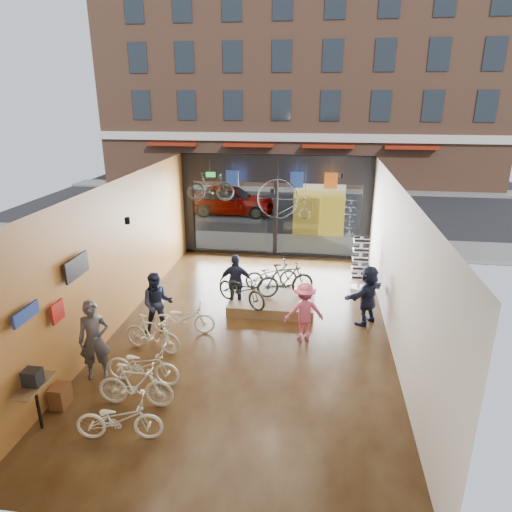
% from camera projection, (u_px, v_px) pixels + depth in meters
% --- Properties ---
extents(ground_plane, '(7.00, 12.00, 0.04)m').
position_uv_depth(ground_plane, '(252.00, 330.00, 11.99)').
color(ground_plane, black).
rests_on(ground_plane, ground).
extents(ceiling, '(7.00, 12.00, 0.04)m').
position_uv_depth(ceiling, '(251.00, 185.00, 10.71)').
color(ceiling, black).
rests_on(ceiling, ground).
extents(wall_left, '(0.04, 12.00, 3.80)m').
position_uv_depth(wall_left, '(117.00, 255.00, 11.82)').
color(wall_left, olive).
rests_on(wall_left, ground).
extents(wall_right, '(0.04, 12.00, 3.80)m').
position_uv_depth(wall_right, '(397.00, 268.00, 10.89)').
color(wall_right, beige).
rests_on(wall_right, ground).
extents(wall_back, '(7.00, 0.04, 3.80)m').
position_uv_depth(wall_back, '(180.00, 425.00, 5.73)').
color(wall_back, beige).
rests_on(wall_back, ground).
extents(storefront, '(7.00, 0.26, 3.80)m').
position_uv_depth(storefront, '(275.00, 206.00, 16.95)').
color(storefront, black).
rests_on(storefront, ground).
extents(exit_sign, '(0.35, 0.06, 0.18)m').
position_uv_depth(exit_sign, '(211.00, 174.00, 16.77)').
color(exit_sign, '#198C26').
rests_on(exit_sign, storefront).
extents(street_road, '(30.00, 18.00, 0.02)m').
position_uv_depth(street_road, '(291.00, 203.00, 25.99)').
color(street_road, black).
rests_on(street_road, ground).
extents(sidewalk_near, '(30.00, 2.40, 0.12)m').
position_uv_depth(sidewalk_near, '(278.00, 244.00, 18.69)').
color(sidewalk_near, slate).
rests_on(sidewalk_near, ground).
extents(sidewalk_far, '(30.00, 2.00, 0.12)m').
position_uv_depth(sidewalk_far, '(295.00, 188.00, 29.70)').
color(sidewalk_far, slate).
rests_on(sidewalk_far, ground).
extents(opposite_building, '(26.00, 5.00, 14.00)m').
position_uv_depth(opposite_building, '(300.00, 76.00, 29.72)').
color(opposite_building, brown).
rests_on(opposite_building, ground).
extents(street_car, '(4.47, 1.80, 1.52)m').
position_uv_depth(street_car, '(230.00, 200.00, 23.32)').
color(street_car, gray).
rests_on(street_car, street_road).
extents(box_truck, '(2.26, 6.78, 2.67)m').
position_uv_depth(box_truck, '(320.00, 195.00, 21.60)').
color(box_truck, silver).
rests_on(box_truck, street_road).
extents(floor_bike_0, '(1.61, 0.75, 0.81)m').
position_uv_depth(floor_bike_0, '(119.00, 419.00, 8.06)').
color(floor_bike_0, beige).
rests_on(floor_bike_0, ground_plane).
extents(floor_bike_1, '(1.54, 0.46, 0.92)m').
position_uv_depth(floor_bike_1, '(135.00, 385.00, 8.91)').
color(floor_bike_1, beige).
rests_on(floor_bike_1, ground_plane).
extents(floor_bike_2, '(1.65, 0.65, 0.85)m').
position_uv_depth(floor_bike_2, '(143.00, 365.00, 9.63)').
color(floor_bike_2, beige).
rests_on(floor_bike_2, ground_plane).
extents(floor_bike_3, '(1.59, 0.79, 0.92)m').
position_uv_depth(floor_bike_3, '(152.00, 334.00, 10.82)').
color(floor_bike_3, beige).
rests_on(floor_bike_3, ground_plane).
extents(floor_bike_4, '(1.66, 0.76, 0.84)m').
position_uv_depth(floor_bike_4, '(184.00, 318.00, 11.67)').
color(floor_bike_4, beige).
rests_on(floor_bike_4, ground_plane).
extents(display_platform, '(2.40, 1.80, 0.30)m').
position_uv_depth(display_platform, '(272.00, 302.00, 13.24)').
color(display_platform, '#4A331E').
rests_on(display_platform, ground_plane).
extents(display_bike_left, '(1.75, 1.42, 0.89)m').
position_uv_depth(display_bike_left, '(242.00, 290.00, 12.56)').
color(display_bike_left, black).
rests_on(display_bike_left, display_platform).
extents(display_bike_mid, '(1.75, 1.05, 1.01)m').
position_uv_depth(display_bike_mid, '(285.00, 280.00, 13.07)').
color(display_bike_mid, black).
rests_on(display_bike_mid, display_platform).
extents(display_bike_right, '(1.67, 0.98, 0.83)m').
position_uv_depth(display_bike_right, '(271.00, 275.00, 13.70)').
color(display_bike_right, black).
rests_on(display_bike_right, display_platform).
extents(customer_0, '(0.76, 0.63, 1.80)m').
position_uv_depth(customer_0, '(94.00, 340.00, 9.69)').
color(customer_0, '#3F3F44').
rests_on(customer_0, ground_plane).
extents(customer_1, '(0.94, 0.82, 1.65)m').
position_uv_depth(customer_1, '(157.00, 304.00, 11.54)').
color(customer_1, '#161C33').
rests_on(customer_1, ground_plane).
extents(customer_2, '(0.99, 0.48, 1.64)m').
position_uv_depth(customer_2, '(236.00, 282.00, 12.88)').
color(customer_2, '#161C33').
rests_on(customer_2, ground_plane).
extents(customer_3, '(1.10, 0.81, 1.53)m').
position_uv_depth(customer_3, '(304.00, 311.00, 11.26)').
color(customer_3, '#CC4C72').
rests_on(customer_3, ground_plane).
extents(customer_5, '(1.34, 1.49, 1.64)m').
position_uv_depth(customer_5, '(368.00, 295.00, 12.06)').
color(customer_5, '#161C33').
rests_on(customer_5, ground_plane).
extents(sunglasses_rack, '(0.57, 0.49, 1.72)m').
position_uv_depth(sunglasses_rack, '(360.00, 264.00, 14.15)').
color(sunglasses_rack, white).
rests_on(sunglasses_rack, ground_plane).
extents(wall_merch, '(0.40, 2.40, 2.60)m').
position_uv_depth(wall_merch, '(50.00, 345.00, 8.73)').
color(wall_merch, navy).
rests_on(wall_merch, wall_left).
extents(penny_farthing, '(1.72, 0.06, 1.37)m').
position_uv_depth(penny_farthing, '(286.00, 201.00, 15.16)').
color(penny_farthing, black).
rests_on(penny_farthing, ceiling).
extents(hung_bike, '(1.63, 0.67, 0.95)m').
position_uv_depth(hung_bike, '(210.00, 187.00, 15.20)').
color(hung_bike, black).
rests_on(hung_bike, ceiling).
extents(jersey_left, '(0.45, 0.03, 0.55)m').
position_uv_depth(jersey_left, '(232.00, 178.00, 16.02)').
color(jersey_left, '#1E3F99').
rests_on(jersey_left, ceiling).
extents(jersey_mid, '(0.45, 0.03, 0.55)m').
position_uv_depth(jersey_mid, '(297.00, 180.00, 15.72)').
color(jersey_mid, '#1E3F99').
rests_on(jersey_mid, ceiling).
extents(jersey_right, '(0.45, 0.03, 0.55)m').
position_uv_depth(jersey_right, '(331.00, 181.00, 15.56)').
color(jersey_right, '#CC5919').
rests_on(jersey_right, ceiling).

